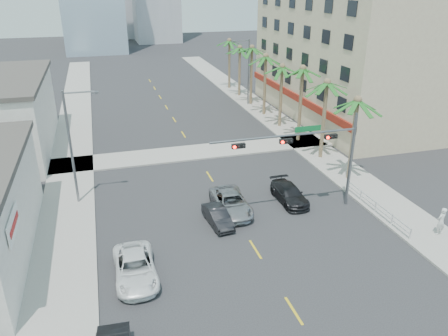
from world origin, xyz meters
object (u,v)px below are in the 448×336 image
at_px(traffic_signal_mast, 314,148).
at_px(pedestrian, 441,221).
at_px(car_parked_far, 135,268).
at_px(car_lane_left, 218,216).
at_px(car_lane_right, 289,194).
at_px(car_lane_center, 231,203).

relative_size(traffic_signal_mast, pedestrian, 5.53).
bearing_deg(car_parked_far, car_lane_left, 36.45).
distance_m(car_parked_far, car_lane_left, 7.83).
relative_size(traffic_signal_mast, car_lane_left, 3.02).
bearing_deg(traffic_signal_mast, car_parked_far, -160.62).
relative_size(car_parked_far, car_lane_right, 1.12).
relative_size(car_lane_left, car_lane_right, 0.81).
xyz_separation_m(car_lane_left, pedestrian, (14.17, -5.76, 0.55)).
bearing_deg(car_lane_center, car_parked_far, -140.00).
distance_m(car_lane_right, pedestrian, 10.88).
xyz_separation_m(car_parked_far, car_lane_right, (12.68, 6.46, -0.05)).
height_order(car_lane_left, car_lane_right, car_lane_right).
xyz_separation_m(traffic_signal_mast, pedestrian, (6.89, -5.89, -3.91)).
height_order(car_lane_left, car_lane_center, car_lane_center).
bearing_deg(pedestrian, car_parked_far, -17.96).
distance_m(car_lane_center, car_lane_right, 4.93).
xyz_separation_m(car_lane_left, car_lane_center, (1.46, 1.53, 0.13)).
height_order(traffic_signal_mast, car_lane_left, traffic_signal_mast).
relative_size(traffic_signal_mast, car_lane_center, 2.11).
height_order(car_lane_right, pedestrian, pedestrian).
bearing_deg(car_lane_right, traffic_signal_mast, -62.42).
relative_size(car_parked_far, car_lane_center, 0.97).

